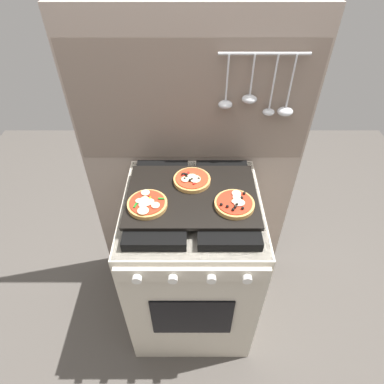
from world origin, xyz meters
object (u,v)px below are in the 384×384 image
(stove, at_px, (192,261))
(pizza_center, at_px, (192,179))
(baking_tray, at_px, (192,195))
(pizza_left, at_px, (147,204))
(pizza_right, at_px, (235,203))

(stove, height_order, pizza_center, pizza_center)
(stove, height_order, baking_tray, baking_tray)
(pizza_left, bearing_deg, baking_tray, 22.18)
(baking_tray, xyz_separation_m, pizza_left, (-0.18, -0.07, 0.02))
(baking_tray, xyz_separation_m, pizza_right, (0.17, -0.07, 0.02))
(pizza_left, distance_m, pizza_right, 0.35)
(stove, distance_m, baking_tray, 0.46)
(stove, relative_size, pizza_left, 5.65)
(pizza_right, bearing_deg, baking_tray, 157.61)
(baking_tray, relative_size, pizza_left, 3.39)
(pizza_left, xyz_separation_m, pizza_right, (0.35, 0.00, -0.00))
(pizza_right, bearing_deg, stove, 158.09)
(pizza_center, bearing_deg, stove, -90.81)
(pizza_center, bearing_deg, baking_tray, -90.83)
(pizza_right, distance_m, pizza_center, 0.22)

